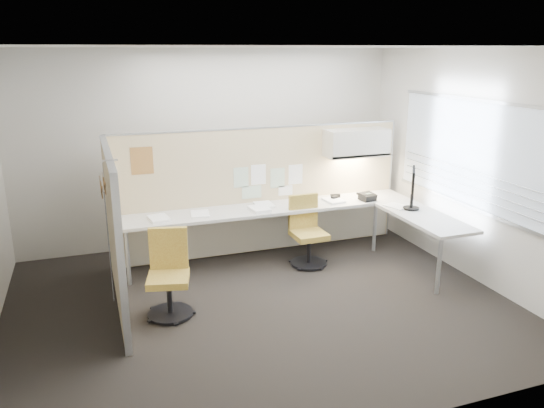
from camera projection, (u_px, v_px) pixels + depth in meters
name	position (u px, v px, depth m)	size (l,w,h in m)	color
floor	(260.00, 304.00, 6.02)	(5.50, 4.50, 0.01)	black
ceiling	(258.00, 46.00, 5.23)	(5.50, 4.50, 0.01)	white
wall_back	(211.00, 148.00, 7.66)	(5.50, 0.02, 2.80)	beige
wall_front	(363.00, 261.00, 3.59)	(5.50, 0.02, 2.80)	beige
wall_right	(472.00, 166.00, 6.51)	(0.02, 4.50, 2.80)	beige
window_pane	(471.00, 154.00, 6.46)	(0.01, 2.80, 1.30)	#919CA9
partition_back	(261.00, 191.00, 7.40)	(4.10, 0.06, 1.75)	#CBBB8D
partition_left	(114.00, 232.00, 5.74)	(0.06, 2.20, 1.75)	#CBBB8D
desk	(299.00, 216.00, 7.17)	(4.00, 2.07, 0.73)	beige
overhead_bin	(356.00, 143.00, 7.46)	(0.90, 0.36, 0.38)	beige
task_light_strip	(356.00, 157.00, 7.52)	(0.60, 0.06, 0.02)	#FFEABF
pinned_papers	(267.00, 180.00, 7.35)	(1.01, 0.00, 0.47)	#8CBF8C
poster	(142.00, 161.00, 6.70)	(0.28, 0.00, 0.35)	orange
chair_left	(169.00, 276.00, 5.69)	(0.52, 0.54, 0.93)	black
chair_right	(307.00, 233.00, 7.04)	(0.48, 0.48, 0.91)	black
monitor	(413.00, 186.00, 6.96)	(0.32, 0.45, 0.54)	black
phone	(367.00, 197.00, 7.44)	(0.24, 0.23, 0.12)	black
stapler	(335.00, 196.00, 7.60)	(0.14, 0.04, 0.05)	black
tape_dispenser	(335.00, 198.00, 7.47)	(0.10, 0.06, 0.06)	black
coat_hook	(104.00, 198.00, 5.05)	(0.18, 0.47, 1.41)	silver
paper_stack_0	(159.00, 218.00, 6.61)	(0.23, 0.30, 0.03)	white
paper_stack_1	(200.00, 214.00, 6.82)	(0.23, 0.30, 0.02)	white
paper_stack_2	(259.00, 209.00, 6.98)	(0.23, 0.30, 0.04)	white
paper_stack_3	(301.00, 203.00, 7.33)	(0.23, 0.30, 0.01)	white
paper_stack_4	(334.00, 200.00, 7.40)	(0.23, 0.30, 0.03)	white
paper_stack_5	(397.00, 206.00, 7.15)	(0.23, 0.30, 0.02)	white
paper_stack_6	(264.00, 205.00, 7.18)	(0.23, 0.30, 0.03)	white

